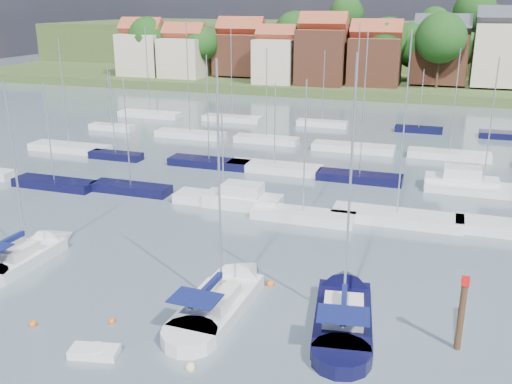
% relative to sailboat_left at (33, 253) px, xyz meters
% --- Properties ---
extents(ground, '(260.00, 260.00, 0.00)m').
position_rel_sailboat_left_xyz_m(ground, '(16.15, 34.89, -0.36)').
color(ground, '#4E616A').
rests_on(ground, ground).
extents(sailboat_left, '(2.98, 10.28, 13.94)m').
position_rel_sailboat_left_xyz_m(sailboat_left, '(0.00, 0.00, 0.00)').
color(sailboat_left, silver).
rests_on(sailboat_left, ground).
extents(sailboat_centre, '(3.58, 12.02, 16.17)m').
position_rel_sailboat_left_xyz_m(sailboat_centre, '(15.65, -1.25, -0.01)').
color(sailboat_centre, silver).
rests_on(sailboat_centre, ground).
extents(sailboat_navy, '(4.98, 12.35, 16.61)m').
position_rel_sailboat_left_xyz_m(sailboat_navy, '(22.77, -0.42, -0.01)').
color(sailboat_navy, black).
rests_on(sailboat_navy, ground).
extents(tender, '(2.75, 1.71, 0.55)m').
position_rel_sailboat_left_xyz_m(tender, '(11.16, -9.09, -0.15)').
color(tender, silver).
rests_on(tender, ground).
extents(timber_piling, '(0.40, 0.40, 6.49)m').
position_rel_sailboat_left_xyz_m(timber_piling, '(29.26, -2.37, 0.82)').
color(timber_piling, '#4C331E').
rests_on(timber_piling, ground).
extents(buoy_b, '(0.45, 0.45, 0.45)m').
position_rel_sailboat_left_xyz_m(buoy_b, '(6.15, -7.71, -0.36)').
color(buoy_b, '#D85914').
rests_on(buoy_b, ground).
extents(buoy_c, '(0.42, 0.42, 0.42)m').
position_rel_sailboat_left_xyz_m(buoy_c, '(10.28, -6.00, -0.36)').
color(buoy_c, '#D85914').
rests_on(buoy_c, ground).
extents(buoy_d, '(0.54, 0.54, 0.54)m').
position_rel_sailboat_left_xyz_m(buoy_d, '(16.45, -8.57, -0.36)').
color(buoy_d, beige).
rests_on(buoy_d, ground).
extents(buoy_e, '(0.50, 0.50, 0.50)m').
position_rel_sailboat_left_xyz_m(buoy_e, '(17.63, 1.35, -0.36)').
color(buoy_e, '#D85914').
rests_on(buoy_e, ground).
extents(marina_field, '(79.62, 41.41, 15.93)m').
position_rel_sailboat_left_xyz_m(marina_field, '(18.06, 30.04, 0.07)').
color(marina_field, silver).
rests_on(marina_field, ground).
extents(far_shore_town, '(212.46, 90.00, 22.27)m').
position_rel_sailboat_left_xyz_m(far_shore_town, '(18.38, 127.55, 4.25)').
color(far_shore_town, '#435028').
rests_on(far_shore_town, ground).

